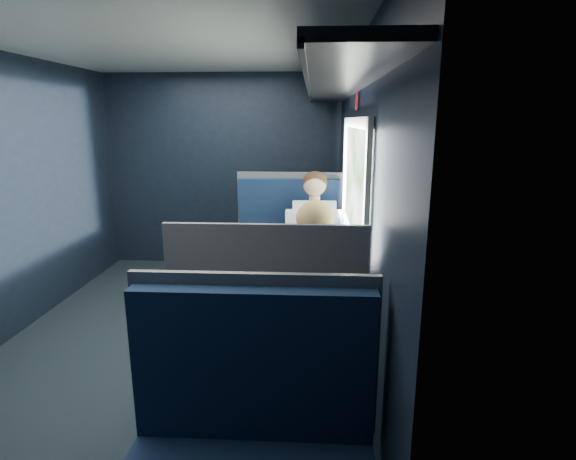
# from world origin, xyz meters

# --- Properties ---
(ground) EXTENTS (2.80, 4.20, 0.01)m
(ground) POSITION_xyz_m (0.00, 0.00, -0.01)
(ground) COLOR black
(room_shell) EXTENTS (3.00, 4.40, 2.40)m
(room_shell) POSITION_xyz_m (0.02, 0.00, 1.48)
(room_shell) COLOR black
(room_shell) RESTS_ON ground
(table) EXTENTS (0.62, 1.00, 0.74)m
(table) POSITION_xyz_m (1.03, 0.00, 0.66)
(table) COLOR #54565E
(table) RESTS_ON ground
(seat_bay_near) EXTENTS (1.04, 0.62, 1.26)m
(seat_bay_near) POSITION_xyz_m (0.84, 0.87, 0.42)
(seat_bay_near) COLOR #0C1B36
(seat_bay_near) RESTS_ON ground
(seat_bay_far) EXTENTS (1.04, 0.62, 1.26)m
(seat_bay_far) POSITION_xyz_m (0.85, -0.87, 0.41)
(seat_bay_far) COLOR #0C1B36
(seat_bay_far) RESTS_ON ground
(seat_row_front) EXTENTS (1.04, 0.51, 1.16)m
(seat_row_front) POSITION_xyz_m (0.85, 1.80, 0.41)
(seat_row_front) COLOR #0C1B36
(seat_row_front) RESTS_ON ground
(man) EXTENTS (0.53, 0.56, 1.32)m
(man) POSITION_xyz_m (1.10, 0.70, 0.72)
(man) COLOR black
(man) RESTS_ON ground
(woman) EXTENTS (0.53, 0.56, 1.32)m
(woman) POSITION_xyz_m (1.10, -0.71, 0.73)
(woman) COLOR black
(woman) RESTS_ON ground
(papers) EXTENTS (0.62, 0.85, 0.01)m
(papers) POSITION_xyz_m (1.03, 0.10, 0.74)
(papers) COLOR white
(papers) RESTS_ON table
(laptop) EXTENTS (0.31, 0.36, 0.23)m
(laptop) POSITION_xyz_m (1.38, 0.10, 0.80)
(laptop) COLOR silver
(laptop) RESTS_ON table
(bottle_small) EXTENTS (0.06, 0.06, 0.21)m
(bottle_small) POSITION_xyz_m (1.33, 0.42, 0.83)
(bottle_small) COLOR silver
(bottle_small) RESTS_ON table
(cup) EXTENTS (0.07, 0.07, 0.09)m
(cup) POSITION_xyz_m (1.23, 0.35, 0.78)
(cup) COLOR white
(cup) RESTS_ON table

